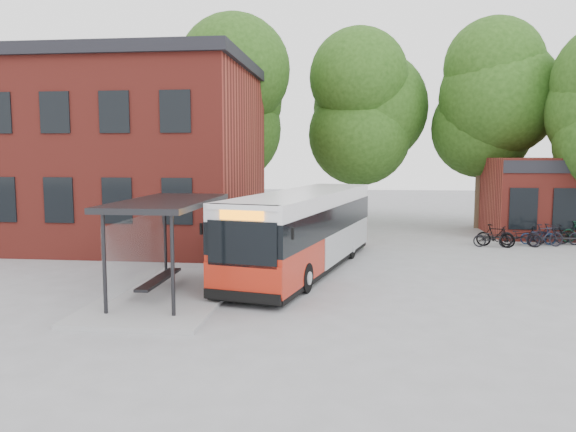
# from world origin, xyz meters

# --- Properties ---
(ground) EXTENTS (100.00, 100.00, 0.00)m
(ground) POSITION_xyz_m (0.00, 0.00, 0.00)
(ground) COLOR gray
(station_building) EXTENTS (18.40, 10.40, 8.50)m
(station_building) POSITION_xyz_m (-13.00, 9.00, 4.25)
(station_building) COLOR maroon
(station_building) RESTS_ON ground
(bus_shelter) EXTENTS (3.60, 7.00, 2.90)m
(bus_shelter) POSITION_xyz_m (-4.50, -1.00, 1.45)
(bus_shelter) COLOR black
(bus_shelter) RESTS_ON ground
(bike_rail) EXTENTS (5.20, 0.10, 0.38)m
(bike_rail) POSITION_xyz_m (9.28, 10.00, 0.19)
(bike_rail) COLOR black
(bike_rail) RESTS_ON ground
(tree_0) EXTENTS (7.92, 7.92, 11.00)m
(tree_0) POSITION_xyz_m (-6.00, 16.00, 5.50)
(tree_0) COLOR #1F4111
(tree_0) RESTS_ON ground
(tree_1) EXTENTS (7.92, 7.92, 10.40)m
(tree_1) POSITION_xyz_m (1.00, 17.00, 5.20)
(tree_1) COLOR #1F4111
(tree_1) RESTS_ON ground
(tree_2) EXTENTS (7.92, 7.92, 11.00)m
(tree_2) POSITION_xyz_m (8.00, 16.00, 5.50)
(tree_2) COLOR #1F4111
(tree_2) RESTS_ON ground
(city_bus) EXTENTS (4.85, 11.49, 2.86)m
(city_bus) POSITION_xyz_m (-0.82, 3.22, 1.43)
(city_bus) COLOR #A92110
(city_bus) RESTS_ON ground
(bicycle_0) EXTENTS (1.70, 0.63, 0.88)m
(bicycle_0) POSITION_xyz_m (7.19, 9.17, 0.44)
(bicycle_0) COLOR black
(bicycle_0) RESTS_ON ground
(bicycle_1) EXTENTS (1.76, 1.15, 1.03)m
(bicycle_1) POSITION_xyz_m (7.34, 9.25, 0.51)
(bicycle_1) COLOR black
(bicycle_1) RESTS_ON ground
(bicycle_2) EXTENTS (1.92, 1.32, 0.96)m
(bicycle_2) POSITION_xyz_m (8.55, 9.60, 0.48)
(bicycle_2) COLOR black
(bicycle_2) RESTS_ON ground
(bicycle_3) EXTENTS (1.78, 0.74, 1.04)m
(bicycle_3) POSITION_xyz_m (9.59, 9.61, 0.52)
(bicycle_3) COLOR black
(bicycle_3) RESTS_ON ground
(bicycle_4) EXTENTS (1.61, 0.59, 0.84)m
(bicycle_4) POSITION_xyz_m (9.49, 10.20, 0.42)
(bicycle_4) COLOR #0E2243
(bicycle_4) RESTS_ON ground
(bicycle_5) EXTENTS (1.61, 0.47, 0.97)m
(bicycle_5) POSITION_xyz_m (10.15, 10.38, 0.48)
(bicycle_5) COLOR black
(bicycle_5) RESTS_ON ground
(bicycle_6) EXTENTS (1.68, 0.78, 0.85)m
(bicycle_6) POSITION_xyz_m (10.60, 10.29, 0.43)
(bicycle_6) COLOR black
(bicycle_6) RESTS_ON ground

